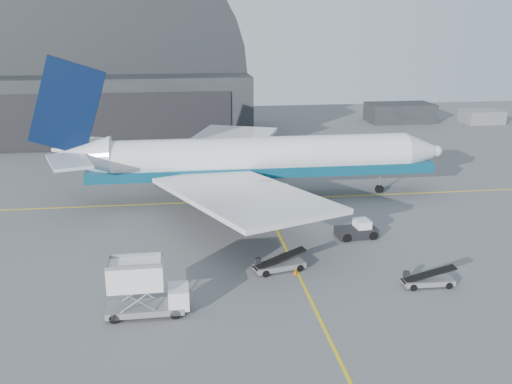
{
  "coord_description": "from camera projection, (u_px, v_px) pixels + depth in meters",
  "views": [
    {
      "loc": [
        -9.82,
        -46.88,
        21.44
      ],
      "look_at": [
        -2.33,
        8.58,
        4.5
      ],
      "focal_mm": 40.0,
      "sensor_mm": 36.0,
      "label": 1
    }
  ],
  "objects": [
    {
      "name": "taxi_lines",
      "position": [
        272.0,
        219.0,
        63.94
      ],
      "size": [
        80.0,
        42.12,
        0.02
      ],
      "color": "yellow",
      "rests_on": "ground"
    },
    {
      "name": "distant_bldg_a",
      "position": [
        399.0,
        122.0,
        125.09
      ],
      "size": [
        14.0,
        8.0,
        4.0
      ],
      "primitive_type": "cube",
      "color": "black",
      "rests_on": "ground"
    },
    {
      "name": "belt_loader_b",
      "position": [
        428.0,
        280.0,
        47.71
      ],
      "size": [
        4.52,
        1.65,
        1.72
      ],
      "rotation": [
        0.0,
        0.0,
        -0.02
      ],
      "color": "gray",
      "rests_on": "ground"
    },
    {
      "name": "distant_bldg_b",
      "position": [
        481.0,
        123.0,
        123.47
      ],
      "size": [
        8.0,
        6.0,
        2.8
      ],
      "primitive_type": "cube",
      "color": "gray",
      "rests_on": "ground"
    },
    {
      "name": "hangar",
      "position": [
        114.0,
        85.0,
        107.95
      ],
      "size": [
        50.0,
        28.3,
        28.0
      ],
      "color": "black",
      "rests_on": "ground"
    },
    {
      "name": "airliner",
      "position": [
        246.0,
        159.0,
        70.12
      ],
      "size": [
        50.79,
        49.25,
        17.82
      ],
      "color": "white",
      "rests_on": "ground"
    },
    {
      "name": "traffic_cone",
      "position": [
        295.0,
        272.0,
        50.01
      ],
      "size": [
        0.32,
        0.32,
        0.46
      ],
      "color": "#EE3907",
      "rests_on": "ground"
    },
    {
      "name": "belt_loader_a",
      "position": [
        279.0,
        265.0,
        50.62
      ],
      "size": [
        4.94,
        2.58,
        1.85
      ],
      "rotation": [
        0.0,
        0.0,
        0.24
      ],
      "color": "gray",
      "rests_on": "ground"
    },
    {
      "name": "pushback_tug",
      "position": [
        357.0,
        230.0,
        58.49
      ],
      "size": [
        4.26,
        2.72,
        1.88
      ],
      "rotation": [
        0.0,
        0.0,
        0.09
      ],
      "color": "black",
      "rests_on": "ground"
    },
    {
      "name": "ground",
      "position": [
        294.0,
        265.0,
        51.93
      ],
      "size": [
        200.0,
        200.0,
        0.0
      ],
      "primitive_type": "plane",
      "color": "#565659",
      "rests_on": "ground"
    },
    {
      "name": "catering_truck",
      "position": [
        144.0,
        288.0,
        42.66
      ],
      "size": [
        6.24,
        2.48,
        4.27
      ],
      "rotation": [
        0.0,
        0.0,
        0.01
      ],
      "color": "gray",
      "rests_on": "ground"
    }
  ]
}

